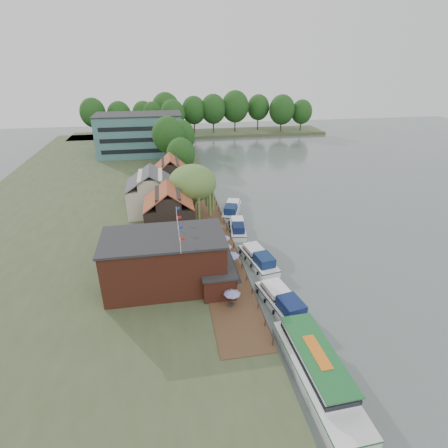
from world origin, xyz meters
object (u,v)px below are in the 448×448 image
hotel_block (140,134)px  cruiser_0 (282,300)px  umbrella_0 (232,298)px  umbrella_4 (224,242)px  cottage_a (169,211)px  tour_boat (319,370)px  cottage_c (171,176)px  willow (193,193)px  pub (180,260)px  cruiser_2 (238,226)px  umbrella_3 (224,251)px  swan (282,338)px  cruiser_3 (232,208)px  cruiser_1 (258,257)px  cottage_b (151,191)px  umbrella_1 (225,270)px  umbrella_2 (231,260)px

hotel_block → cruiser_0: hotel_block is taller
umbrella_0 → umbrella_4: bearing=84.1°
cottage_a → tour_boat: size_ratio=0.58×
cottage_c → willow: size_ratio=0.82×
pub → hotel_block: hotel_block is taller
willow → pub: bearing=-99.9°
pub → cruiser_2: (10.95, 15.62, -3.54)m
umbrella_3 → swan: umbrella_3 is taller
umbrella_0 → cruiser_3: 30.16m
umbrella_0 → cruiser_1: bearing=59.8°
swan → tour_boat: bearing=-75.2°
pub → cruiser_3: (11.41, 23.61, -3.41)m
tour_boat → cottage_b: bearing=108.6°
cruiser_0 → umbrella_3: bearing=104.0°
tour_boat → cruiser_3: bearing=88.6°
umbrella_1 → umbrella_3: (0.78, 5.20, 0.00)m
cottage_a → cottage_b: same height
tour_boat → umbrella_2: bearing=101.2°
pub → umbrella_2: bearing=20.3°
hotel_block → cruiser_2: size_ratio=2.74×
cottage_b → umbrella_0: size_ratio=4.04×
umbrella_2 → tour_boat: size_ratio=0.17×
hotel_block → swan: bearing=-77.4°
umbrella_0 → umbrella_1: 6.12m
cruiser_3 → swan: (-1.06, -34.93, -1.02)m
willow → umbrella_4: size_ratio=4.39×
hotel_block → tour_boat: bearing=-77.3°
umbrella_0 → hotel_block: bearing=100.1°
pub → umbrella_0: size_ratio=8.42×
cottage_b → umbrella_3: bearing=-61.4°
willow → cruiser_1: bearing=-61.9°
cottage_a → cottage_c: 19.03m
umbrella_1 → cruiser_2: umbrella_1 is taller
cruiser_0 → swan: size_ratio=24.41×
umbrella_1 → pub: bearing=-178.8°
willow → cruiser_0: (8.49, -26.16, -4.89)m
umbrella_2 → cruiser_0: 10.09m
hotel_block → swan: (18.35, -82.33, -6.93)m
cottage_c → swan: 46.76m
cruiser_1 → cruiser_3: (-0.37, 19.15, -0.00)m
willow → umbrella_3: willow is taller
cottage_b → umbrella_2: (11.21, -22.33, -2.96)m
pub → cottage_a: cottage_a is taller
pub → cruiser_0: 13.89m
hotel_block → umbrella_1: bearing=-78.9°
cottage_c → willow: willow is taller
pub → willow: (3.50, 20.00, 1.56)m
umbrella_2 → cruiser_0: (4.78, -8.83, -0.97)m
pub → tour_boat: (11.91, -17.22, -3.04)m
umbrella_0 → cruiser_1: (6.08, 10.45, -1.04)m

